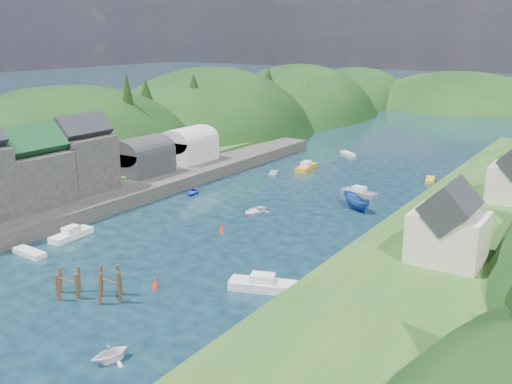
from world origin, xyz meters
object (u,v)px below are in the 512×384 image
Objects in this scene: piling_cluster_far at (110,287)px; channel_buoy_far at (222,228)px; piling_cluster_near at (69,286)px; channel_buoy_near at (155,283)px.

piling_cluster_far is 21.45m from channel_buoy_far.
piling_cluster_near is 0.86× the size of piling_cluster_far.
piling_cluster_far is (3.92, 1.73, 0.26)m from piling_cluster_near.
piling_cluster_far reaches higher than piling_cluster_near.
piling_cluster_near is at bearing -92.90° from channel_buoy_far.
piling_cluster_near reaches higher than channel_buoy_far.
channel_buoy_near is at bearing 68.74° from piling_cluster_far.
channel_buoy_near is at bearing 47.12° from piling_cluster_near.
piling_cluster_far is at bearing 23.76° from piling_cluster_near.
piling_cluster_far reaches higher than channel_buoy_far.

